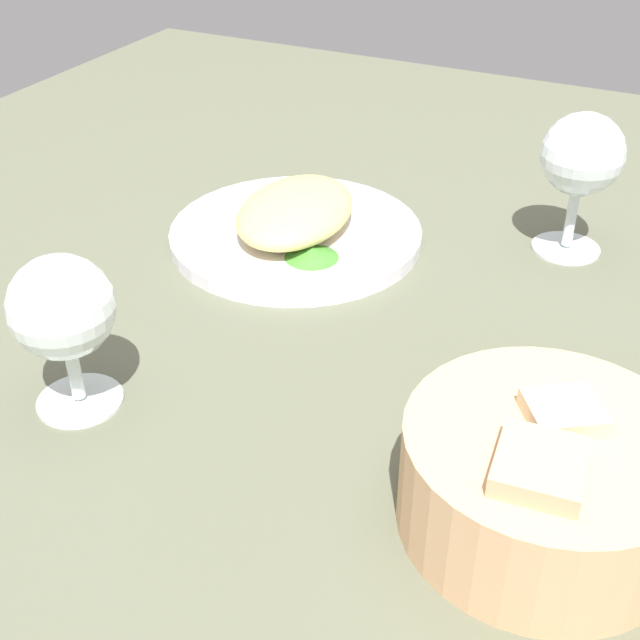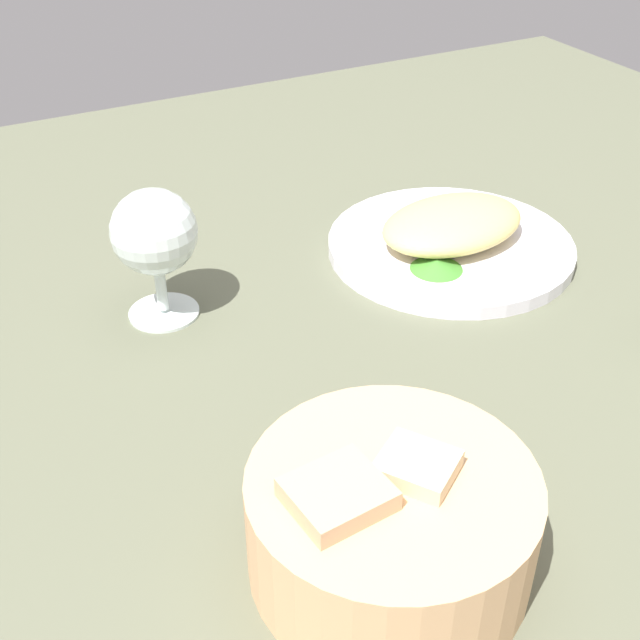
{
  "view_description": "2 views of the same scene",
  "coord_description": "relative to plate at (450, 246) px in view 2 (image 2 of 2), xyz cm",
  "views": [
    {
      "loc": [
        56.15,
        21.94,
        40.19
      ],
      "look_at": [
        7.07,
        -2.16,
        3.75
      ],
      "focal_mm": 47.61,
      "sensor_mm": 36.0,
      "label": 1
    },
    {
      "loc": [
        36.56,
        46.61,
        42.35
      ],
      "look_at": [
        11.42,
        -1.33,
        5.4
      ],
      "focal_mm": 46.9,
      "sensor_mm": 36.0,
      "label": 2
    }
  ],
  "objects": [
    {
      "name": "ground_plane",
      "position": [
        9.7,
        13.06,
        -1.7
      ],
      "size": [
        140.0,
        140.0,
        2.0
      ],
      "primitive_type": "cube",
      "color": "#5C604A"
    },
    {
      "name": "plate",
      "position": [
        0.0,
        0.0,
        0.0
      ],
      "size": [
        24.85,
        24.85,
        1.4
      ],
      "primitive_type": "cylinder",
      "color": "white",
      "rests_on": "ground_plane"
    },
    {
      "name": "omelette",
      "position": [
        -0.0,
        0.0,
        2.57
      ],
      "size": [
        16.65,
        12.02,
        3.75
      ],
      "primitive_type": "ellipsoid",
      "rotation": [
        0.0,
        0.0,
        0.1
      ],
      "color": "#E1CA73",
      "rests_on": "plate"
    },
    {
      "name": "lettuce_garnish",
      "position": [
        4.51,
        4.03,
        1.22
      ],
      "size": [
        5.09,
        5.09,
        1.05
      ],
      "primitive_type": "cone",
      "color": "#40842E",
      "rests_on": "plate"
    },
    {
      "name": "bread_basket",
      "position": [
        26.4,
        30.75,
        3.12
      ],
      "size": [
        17.63,
        17.63,
        8.56
      ],
      "color": "tan",
      "rests_on": "ground_plane"
    },
    {
      "name": "wine_glass_near",
      "position": [
        29.53,
        -2.76,
        7.25
      ],
      "size": [
        7.54,
        7.54,
        12.2
      ],
      "color": "silver",
      "rests_on": "ground_plane"
    }
  ]
}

